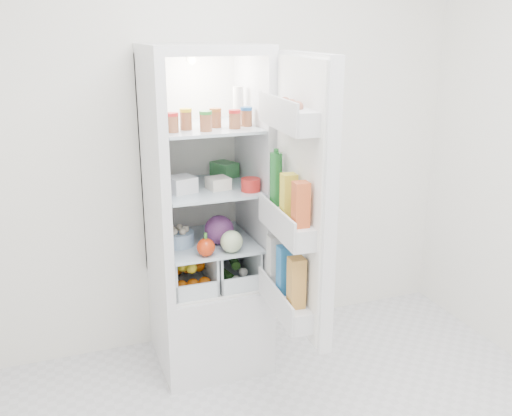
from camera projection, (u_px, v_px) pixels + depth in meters
name	position (u px, v px, depth m)	size (l,w,h in m)	color
room_walls	(355.00, 115.00, 1.92)	(3.02, 3.02, 2.61)	white
refrigerator	(205.00, 250.00, 3.25)	(0.60, 0.60, 1.80)	silver
shelf_low	(208.00, 242.00, 3.17)	(0.49, 0.53, 0.01)	silver
shelf_mid	(207.00, 188.00, 3.08)	(0.49, 0.53, 0.01)	silver
shelf_top	(205.00, 127.00, 2.98)	(0.49, 0.53, 0.01)	silver
crisper_left	(187.00, 266.00, 3.17)	(0.23, 0.46, 0.22)	silver
crisper_right	(229.00, 260.00, 3.25)	(0.23, 0.46, 0.22)	silver
condiment_jars	(211.00, 121.00, 2.86)	(0.46, 0.16, 0.08)	#B21919
squeeze_bottle	(238.00, 105.00, 3.04)	(0.06, 0.06, 0.19)	white
tub_white	(182.00, 184.00, 2.96)	(0.13, 0.13, 0.08)	white
tub_cream	(218.00, 183.00, 3.02)	(0.11, 0.11, 0.06)	white
tin_red	(251.00, 185.00, 2.98)	(0.10, 0.10, 0.07)	red
foil_tray	(175.00, 183.00, 3.06)	(0.17, 0.13, 0.04)	silver
tub_green	(224.00, 169.00, 3.28)	(0.10, 0.14, 0.08)	#41904E
red_cabbage	(219.00, 230.00, 3.10)	(0.16, 0.16, 0.16)	#501B48
bell_pepper	(206.00, 247.00, 2.94)	(0.10, 0.10, 0.10)	red
mushroom_bowl	(179.00, 239.00, 3.09)	(0.16, 0.16, 0.08)	#8DAFD3
salad_bag	(232.00, 242.00, 2.98)	(0.12, 0.12, 0.12)	#B3C795
citrus_pile	(188.00, 272.00, 3.14)	(0.20, 0.31, 0.16)	#DC520B
veg_pile	(230.00, 268.00, 3.26)	(0.16, 0.30, 0.10)	#1F4617
fridge_door	(299.00, 204.00, 2.64)	(0.20, 0.60, 1.30)	silver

